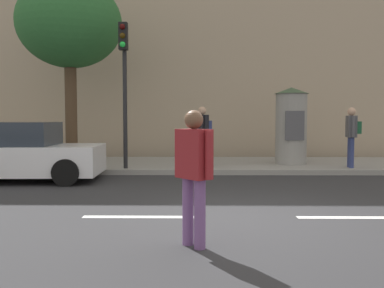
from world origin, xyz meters
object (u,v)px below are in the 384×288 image
Objects in this scene: street_tree at (70,25)px; pedestrian_with_backpack at (203,131)px; parked_car_dark at (13,153)px; traffic_light at (124,71)px; poster_column at (291,125)px; pedestrian_in_light_jacket at (352,131)px; pedestrian_in_dark_shirt at (194,167)px.

street_tree reaches higher than pedestrian_with_backpack.
pedestrian_with_backpack is 0.41× the size of parked_car_dark.
traffic_light is 3.67m from parked_car_dark.
traffic_light is 5.45m from poster_column.
parked_car_dark is at bearing -152.07° from traffic_light.
pedestrian_with_backpack is 5.26m from parked_car_dark.
street_tree is 5.36m from pedestrian_with_backpack.
parked_car_dark is (-7.62, -2.79, -0.66)m from poster_column.
pedestrian_in_light_jacket is at bearing -33.96° from poster_column.
traffic_light is at bearing -164.31° from poster_column.
poster_column is at bearing 69.82° from pedestrian_in_dark_shirt.
pedestrian_in_light_jacket is (6.56, 0.38, -1.70)m from traffic_light.
street_tree is 3.45× the size of pedestrian_in_dark_shirt.
street_tree is at bearing 144.27° from traffic_light.
street_tree reaches higher than pedestrian_in_light_jacket.
pedestrian_in_light_jacket reaches higher than parked_car_dark.
traffic_light is 2.33× the size of pedestrian_in_light_jacket.
poster_column is at bearing 14.95° from pedestrian_with_backpack.
street_tree is (-1.94, 1.39, 1.60)m from traffic_light.
pedestrian_with_backpack is (0.21, 7.44, 0.23)m from pedestrian_in_dark_shirt.
pedestrian_in_dark_shirt is 7.44m from pedestrian_with_backpack.
pedestrian_in_dark_shirt is at bearing -73.38° from traffic_light.
street_tree reaches higher than parked_car_dark.
pedestrian_with_backpack reaches higher than pedestrian_in_light_jacket.
street_tree is 4.75m from parked_car_dark.
pedestrian_in_dark_shirt is (3.96, -8.16, -3.53)m from street_tree.
pedestrian_in_dark_shirt is at bearing -122.43° from pedestrian_in_light_jacket.
traffic_light is 2.88m from pedestrian_with_backpack.
pedestrian_in_light_jacket is at bearing -6.80° from street_tree.
pedestrian_in_dark_shirt reaches higher than parked_car_dark.
poster_column is 1.86m from pedestrian_in_light_jacket.
pedestrian_in_light_jacket is 0.41× the size of parked_car_dark.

